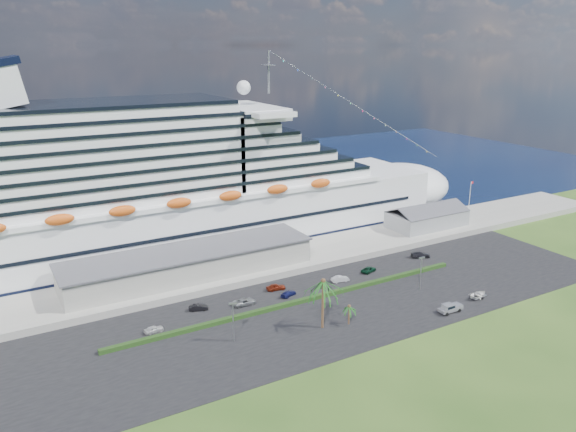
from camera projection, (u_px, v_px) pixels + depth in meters
ground at (373, 324)px, 116.08m from camera, size 420.00×420.00×0.00m
asphalt_lot at (343, 304)px, 125.18m from camera, size 140.00×38.00×0.12m
wharf at (280, 259)px, 148.99m from camera, size 240.00×20.00×1.80m
water at (170, 190)px, 223.89m from camera, size 420.00×160.00×0.02m
cruise_ship at (168, 192)px, 154.02m from camera, size 191.00×38.00×54.00m
terminal_building at (189, 262)px, 135.87m from camera, size 61.00×15.00×6.30m
port_shed at (427, 218)px, 172.75m from camera, size 24.00×12.31×7.37m
flagpole at (470, 198)px, 180.23m from camera, size 1.08×0.16×12.00m
hedge at (300, 301)px, 125.37m from camera, size 88.00×1.10×0.90m
lamp_post_left at (233, 317)px, 107.81m from camera, size 1.60×0.35×8.27m
lamp_post_right at (421, 269)px, 130.69m from camera, size 1.60×0.35×8.27m
palm_tall at (323, 287)px, 111.94m from camera, size 8.82×8.82×11.13m
palm_short at (349, 308)px, 114.94m from camera, size 3.53×3.53×4.56m
parked_car_0 at (154, 329)px, 112.51m from camera, size 4.03×1.93×1.33m
parked_car_1 at (198, 307)px, 121.79m from camera, size 4.44×2.73×1.38m
parked_car_2 at (245, 302)px, 124.35m from camera, size 5.26×2.45×1.46m
parked_car_3 at (288, 294)px, 128.75m from camera, size 4.67×3.14×1.26m
parked_car_4 at (276, 287)px, 131.91m from camera, size 4.73×2.45×1.54m
parked_car_5 at (340, 279)px, 136.59m from camera, size 4.60×2.24×1.45m
parked_car_6 at (369, 270)px, 142.45m from camera, size 5.06×3.43×1.29m
parked_car_7 at (420, 255)px, 152.14m from camera, size 5.70×4.11×1.53m
pickup_truck at (450, 308)px, 120.80m from camera, size 5.69×2.28×2.00m
boat_trailer at (479, 294)px, 127.39m from camera, size 5.42×3.79×1.52m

